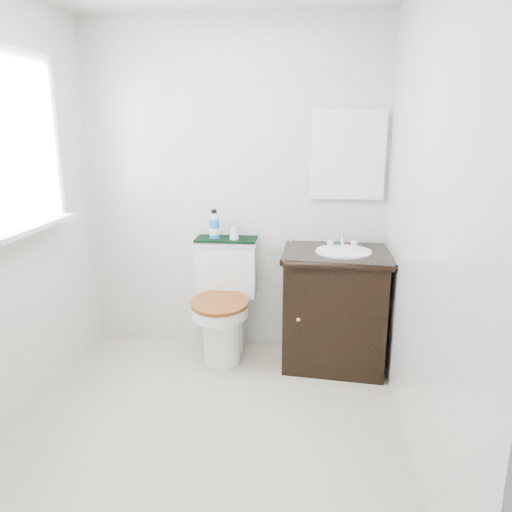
% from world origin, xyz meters
% --- Properties ---
extents(floor, '(2.40, 2.40, 0.00)m').
position_xyz_m(floor, '(0.00, 0.00, 0.00)').
color(floor, '#B2A88F').
rests_on(floor, ground).
extents(wall_back, '(2.40, 0.00, 2.40)m').
position_xyz_m(wall_back, '(0.00, 1.20, 1.20)').
color(wall_back, silver).
rests_on(wall_back, ground).
extents(wall_front, '(2.40, 0.00, 2.40)m').
position_xyz_m(wall_front, '(0.00, -1.20, 1.20)').
color(wall_front, silver).
rests_on(wall_front, ground).
extents(wall_right, '(0.00, 2.40, 2.40)m').
position_xyz_m(wall_right, '(1.10, 0.00, 1.20)').
color(wall_right, silver).
rests_on(wall_right, ground).
extents(window, '(0.02, 0.70, 0.90)m').
position_xyz_m(window, '(-1.07, 0.25, 1.55)').
color(window, white).
rests_on(window, wall_left).
extents(mirror, '(0.50, 0.02, 0.60)m').
position_xyz_m(mirror, '(0.81, 1.18, 1.45)').
color(mirror, silver).
rests_on(mirror, wall_back).
extents(toilet, '(0.45, 0.65, 0.83)m').
position_xyz_m(toilet, '(-0.05, 0.97, 0.37)').
color(toilet, white).
rests_on(toilet, floor).
extents(vanity, '(0.77, 0.68, 0.92)m').
position_xyz_m(vanity, '(0.76, 0.90, 0.43)').
color(vanity, black).
rests_on(vanity, floor).
extents(trash_bin, '(0.21, 0.18, 0.26)m').
position_xyz_m(trash_bin, '(-0.05, 0.98, 0.14)').
color(trash_bin, white).
rests_on(trash_bin, floor).
extents(towel, '(0.44, 0.22, 0.02)m').
position_xyz_m(towel, '(-0.05, 1.09, 0.84)').
color(towel, black).
rests_on(towel, toilet).
extents(mouthwash_bottle, '(0.07, 0.07, 0.21)m').
position_xyz_m(mouthwash_bottle, '(-0.13, 1.08, 0.95)').
color(mouthwash_bottle, blue).
rests_on(mouthwash_bottle, towel).
extents(cup, '(0.07, 0.07, 0.08)m').
position_xyz_m(cup, '(0.01, 1.05, 0.90)').
color(cup, '#99D3FB').
rests_on(cup, towel).
extents(soap_bar, '(0.08, 0.05, 0.02)m').
position_xyz_m(soap_bar, '(0.76, 1.04, 0.83)').
color(soap_bar, teal).
rests_on(soap_bar, vanity).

